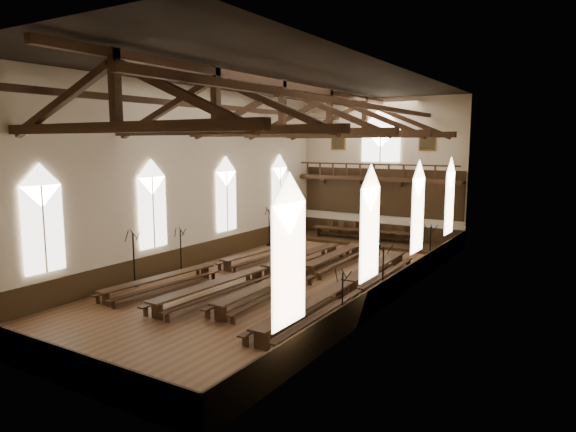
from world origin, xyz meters
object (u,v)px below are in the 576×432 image
at_px(refectory_row_c, 304,270).
at_px(candelabrum_left_mid, 181,259).
at_px(refectory_row_b, 264,270).
at_px(candelabrum_left_near, 134,269).
at_px(high_table, 365,231).
at_px(candelabrum_right_far, 430,254).
at_px(dais, 364,241).
at_px(candelabrum_right_near, 342,311).
at_px(refectory_row_a, 217,265).
at_px(candelabrum_left_far, 269,234).
at_px(candelabrum_right_mid, 383,284).
at_px(refectory_row_d, 347,285).

bearing_deg(refectory_row_c, candelabrum_left_mid, -163.63).
distance_m(refectory_row_b, candelabrum_left_near, 6.30).
distance_m(high_table, candelabrum_right_far, 7.66).
relative_size(refectory_row_c, high_table, 1.90).
xyz_separation_m(dais, high_table, (0.00, -0.00, 0.70)).
height_order(refectory_row_c, candelabrum_right_far, candelabrum_right_far).
xyz_separation_m(candelabrum_left_near, candelabrum_right_far, (11.10, 11.26, -0.10)).
distance_m(dais, candelabrum_right_near, 17.12).
distance_m(refectory_row_a, refectory_row_b, 2.82).
bearing_deg(candelabrum_left_far, dais, 39.96).
bearing_deg(high_table, refectory_row_b, -91.61).
bearing_deg(dais, candelabrum_left_far, -140.04).
height_order(candelabrum_left_far, candelabrum_right_mid, candelabrum_left_far).
relative_size(refectory_row_a, dais, 1.22).
bearing_deg(dais, refectory_row_a, -104.34).
bearing_deg(candelabrum_left_near, refectory_row_a, 62.28).
distance_m(refectory_row_d, candelabrum_right_far, 7.64).
xyz_separation_m(candelabrum_left_far, candelabrum_right_near, (11.10, -11.73, -0.10)).
bearing_deg(candelabrum_left_far, candelabrum_left_mid, -90.00).
bearing_deg(candelabrum_right_far, candelabrum_left_far, 177.39).
bearing_deg(candelabrum_right_far, refectory_row_b, -131.26).
bearing_deg(refectory_row_b, candelabrum_right_near, -32.66).
xyz_separation_m(refectory_row_b, candelabrum_left_far, (-4.80, 7.69, 0.24)).
height_order(candelabrum_left_near, candelabrum_right_mid, candelabrum_left_near).
height_order(dais, candelabrum_right_far, candelabrum_right_far).
height_order(refectory_row_d, candelabrum_left_far, candelabrum_left_far).
height_order(refectory_row_d, dais, refectory_row_d).
bearing_deg(candelabrum_right_mid, high_table, 116.55).
xyz_separation_m(refectory_row_d, high_table, (-4.39, 12.27, 0.24)).
bearing_deg(candelabrum_left_mid, high_table, 68.20).
bearing_deg(high_table, candelabrum_right_near, -69.58).
relative_size(candelabrum_right_near, candelabrum_right_far, 0.93).
height_order(refectory_row_d, candelabrum_right_mid, candelabrum_right_mid).
relative_size(refectory_row_b, dais, 1.28).
bearing_deg(candelabrum_right_near, candelabrum_right_mid, 90.00).
distance_m(refectory_row_c, candelabrum_right_mid, 4.70).
bearing_deg(dais, candelabrum_left_mid, -111.80).
height_order(candelabrum_left_near, candelabrum_right_far, candelabrum_left_near).
bearing_deg(candelabrum_right_mid, refectory_row_b, -179.57).
xyz_separation_m(refectory_row_a, candelabrum_left_near, (-2.00, -3.80, 0.34)).
relative_size(dais, candelabrum_left_far, 4.34).
bearing_deg(candelabrum_right_near, high_table, 110.42).
bearing_deg(candelabrum_left_mid, dais, 68.20).
height_order(refectory_row_d, candelabrum_right_far, candelabrum_right_far).
relative_size(refectory_row_b, candelabrum_left_mid, 6.01).
bearing_deg(refectory_row_c, high_table, 97.23).
relative_size(refectory_row_d, candelabrum_left_near, 5.27).
xyz_separation_m(refectory_row_a, dais, (3.14, 12.27, -0.40)).
distance_m(dais, candelabrum_right_far, 7.69).
bearing_deg(candelabrum_right_far, dais, 141.15).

